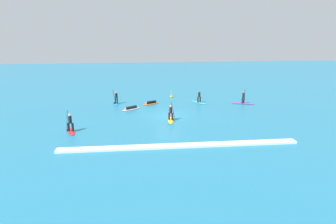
{
  "coord_description": "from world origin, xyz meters",
  "views": [
    {
      "loc": [
        -3.7,
        -34.03,
        9.8
      ],
      "look_at": [
        0.0,
        0.0,
        0.5
      ],
      "focal_mm": 32.57,
      "sensor_mm": 36.0,
      "label": 1
    }
  ],
  "objects": [
    {
      "name": "marker_buoy",
      "position": [
        1.6,
        10.06,
        0.18
      ],
      "size": [
        0.41,
        0.41,
        1.11
      ],
      "color": "yellow",
      "rests_on": "ground_plane"
    },
    {
      "name": "surfer_on_orange_board",
      "position": [
        -1.64,
        6.17,
        0.16
      ],
      "size": [
        2.52,
        1.82,
        0.44
      ],
      "rotation": [
        0.0,
        0.0,
        3.63
      ],
      "color": "orange",
      "rests_on": "ground_plane"
    },
    {
      "name": "surfer_on_blue_board",
      "position": [
        -6.31,
        6.77,
        0.52
      ],
      "size": [
        0.82,
        2.65,
        2.07
      ],
      "rotation": [
        0.0,
        0.0,
        4.68
      ],
      "color": "#1E8CD1",
      "rests_on": "ground_plane"
    },
    {
      "name": "surfer_on_teal_board",
      "position": [
        4.98,
        6.18,
        0.42
      ],
      "size": [
        2.18,
        2.79,
        1.67
      ],
      "rotation": [
        0.0,
        0.0,
        5.29
      ],
      "color": "#33C6CC",
      "rests_on": "ground_plane"
    },
    {
      "name": "surfer_on_yellow_board",
      "position": [
        0.12,
        -1.76,
        0.51
      ],
      "size": [
        0.96,
        2.88,
        2.25
      ],
      "rotation": [
        0.0,
        0.0,
        4.6
      ],
      "color": "yellow",
      "rests_on": "ground_plane"
    },
    {
      "name": "surfer_on_red_board",
      "position": [
        -10.18,
        -4.55,
        0.54
      ],
      "size": [
        1.46,
        2.67,
        2.22
      ],
      "rotation": [
        0.0,
        0.0,
        1.9
      ],
      "color": "red",
      "rests_on": "ground_plane"
    },
    {
      "name": "surfer_on_purple_board",
      "position": [
        10.83,
        5.0,
        0.35
      ],
      "size": [
        3.09,
        1.79,
        2.03
      ],
      "rotation": [
        0.0,
        0.0,
        5.9
      ],
      "color": "purple",
      "rests_on": "ground_plane"
    },
    {
      "name": "surfer_on_white_board",
      "position": [
        -4.33,
        3.58,
        0.17
      ],
      "size": [
        2.56,
        2.04,
        0.44
      ],
      "rotation": [
        0.0,
        0.0,
        3.73
      ],
      "color": "white",
      "rests_on": "ground_plane"
    },
    {
      "name": "wave_crest",
      "position": [
        0.0,
        -9.67,
        0.09
      ],
      "size": [
        20.86,
        0.9,
        0.18
      ],
      "primitive_type": "cube",
      "color": "white",
      "rests_on": "ground_plane"
    },
    {
      "name": "ground_plane",
      "position": [
        0.0,
        0.0,
        0.0
      ],
      "size": [
        120.0,
        120.0,
        0.0
      ],
      "primitive_type": "plane",
      "color": "teal",
      "rests_on": "ground"
    }
  ]
}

